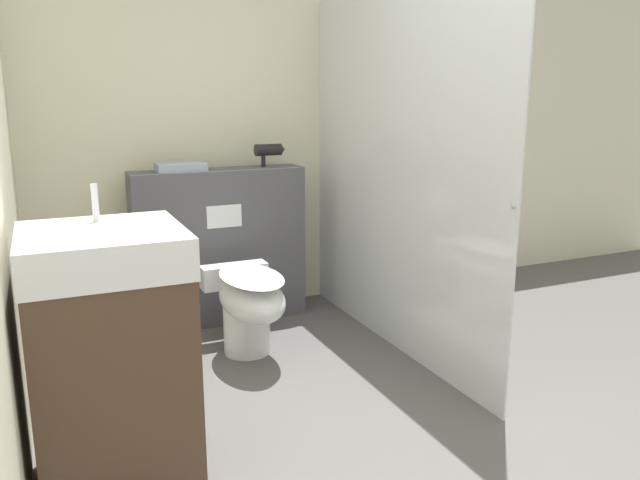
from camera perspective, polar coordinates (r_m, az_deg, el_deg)
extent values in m
cube|color=beige|center=(4.25, -7.71, 10.33)|extent=(8.00, 0.06, 2.50)
cube|color=#4C4C51|center=(4.06, -9.13, -0.58)|extent=(1.09, 0.24, 1.00)
cube|color=white|center=(3.90, -8.75, 2.15)|extent=(0.22, 0.01, 0.14)
cube|color=silver|center=(3.55, 6.83, 6.29)|extent=(0.01, 2.03, 2.06)
sphere|color=#B2B2B7|center=(2.77, 17.38, 3.03)|extent=(0.04, 0.04, 0.04)
cylinder|color=white|center=(3.62, -6.71, -7.69)|extent=(0.27, 0.27, 0.33)
ellipsoid|color=white|center=(3.46, -6.27, -5.33)|extent=(0.33, 0.59, 0.23)
ellipsoid|color=white|center=(3.43, -6.32, -3.31)|extent=(0.33, 0.58, 0.02)
cube|color=white|center=(3.75, -7.85, -3.23)|extent=(0.39, 0.12, 0.14)
cube|color=#473323|center=(2.47, -18.40, -12.08)|extent=(0.54, 0.55, 0.84)
cube|color=white|center=(2.31, -19.27, -0.85)|extent=(0.55, 0.57, 0.15)
cylinder|color=silver|center=(2.43, -19.87, 3.22)|extent=(0.02, 0.02, 0.14)
cylinder|color=black|center=(4.06, -4.76, 8.22)|extent=(0.17, 0.08, 0.08)
cone|color=black|center=(4.10, -3.42, 8.28)|extent=(0.03, 0.06, 0.06)
cylinder|color=black|center=(4.06, -5.21, 7.38)|extent=(0.03, 0.03, 0.10)
cube|color=#8C9EAD|center=(3.90, -12.61, 6.53)|extent=(0.29, 0.17, 0.05)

